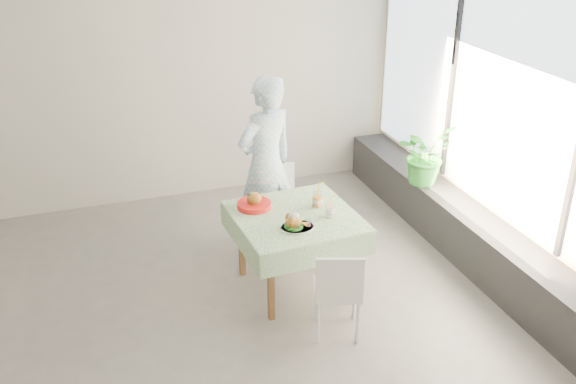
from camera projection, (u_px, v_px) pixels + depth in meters
name	position (u px, v px, depth m)	size (l,w,h in m)	color
floor	(191.00, 318.00, 5.49)	(6.00, 6.00, 0.00)	#62605D
wall_back	(137.00, 84.00, 7.03)	(6.00, 0.02, 2.80)	beige
wall_front	(284.00, 384.00, 2.76)	(6.00, 0.02, 2.80)	beige
wall_right	(509.00, 125.00, 5.78)	(0.02, 5.00, 2.80)	beige
window_pane	(511.00, 99.00, 5.66)	(0.01, 4.80, 2.18)	#D1E0F9
window_ledge	(475.00, 240.00, 6.21)	(0.40, 4.80, 0.50)	black
cafe_table	(295.00, 243.00, 5.74)	(1.10, 1.10, 0.74)	brown
chair_far	(276.00, 223.00, 6.51)	(0.48, 0.48, 0.85)	white
chair_near	(337.00, 306.00, 5.23)	(0.48, 0.48, 0.79)	white
diner	(266.00, 165.00, 6.24)	(0.66, 0.43, 1.80)	#99CFF6
main_dish	(295.00, 223.00, 5.37)	(0.29, 0.29, 0.15)	white
juice_cup_orange	(317.00, 200.00, 5.75)	(0.10, 0.10, 0.28)	white
juice_cup_lemonade	(330.00, 211.00, 5.56)	(0.09, 0.09, 0.25)	white
second_dish	(254.00, 203.00, 5.74)	(0.31, 0.31, 0.15)	red
potted_plant	(425.00, 154.00, 6.70)	(0.58, 0.50, 0.65)	#2C852D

